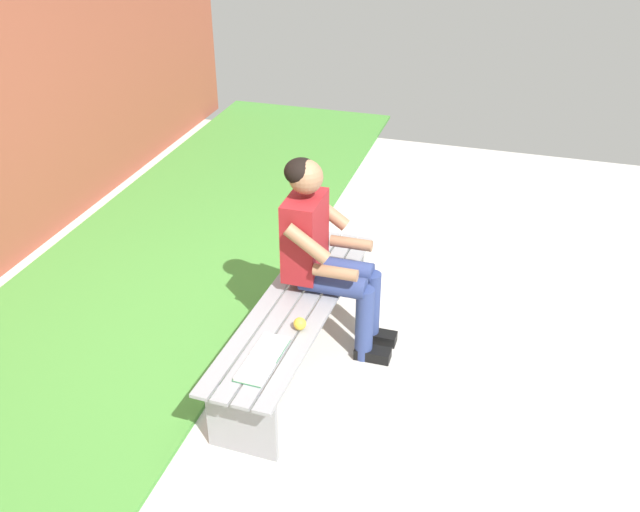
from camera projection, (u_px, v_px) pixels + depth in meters
name	position (u px, v px, depth m)	size (l,w,h in m)	color
grass_strip	(108.00, 323.00, 4.73)	(9.00, 1.90, 0.03)	#478C38
bench_near	(296.00, 317.00, 4.25)	(1.84, 0.50, 0.43)	gray
person_seated	(324.00, 249.00, 4.26)	(0.50, 0.69, 1.23)	maroon
apple	(300.00, 324.00, 3.97)	(0.07, 0.07, 0.07)	gold
book_open	(263.00, 359.00, 3.74)	(0.42, 0.17, 0.02)	white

